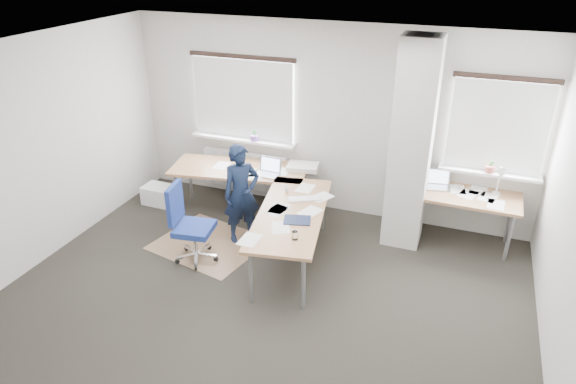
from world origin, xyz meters
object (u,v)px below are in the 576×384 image
at_px(desk_main, 267,190).
at_px(person, 242,194).
at_px(desk_side, 466,198).
at_px(task_chair, 192,240).

relative_size(desk_main, person, 2.02).
height_order(desk_side, person, person).
distance_m(desk_main, task_chair, 1.20).
bearing_deg(person, desk_side, -25.91).
bearing_deg(desk_main, task_chair, -135.58).
xyz_separation_m(desk_side, person, (-2.83, -0.97, 0.01)).
xyz_separation_m(desk_main, person, (-0.27, -0.24, 0.00)).
xyz_separation_m(task_chair, person, (0.39, 0.69, 0.40)).
height_order(desk_main, person, person).
bearing_deg(desk_side, person, -159.72).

